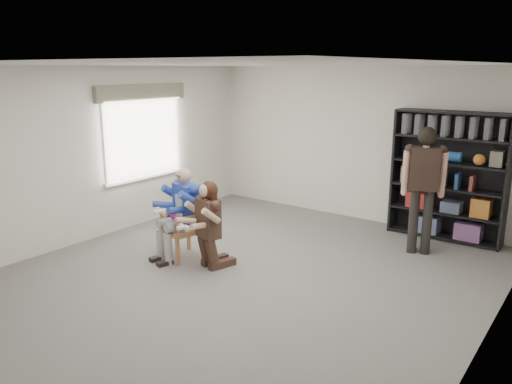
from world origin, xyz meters
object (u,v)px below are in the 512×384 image
Objects in this scene: seated_man at (182,213)px; bookshelf at (448,176)px; kneeling_woman at (206,226)px; standing_man at (423,192)px; armchair at (183,224)px.

bookshelf is (2.88, 3.18, 0.37)m from seated_man.
kneeling_woman is 0.65× the size of standing_man.
kneeling_woman is at bearing -154.42° from standing_man.
kneeling_woman is at bearing 4.35° from seated_man.
seated_man is at bearing -132.16° from bookshelf.
armchair is 0.77× the size of seated_man.
standing_man is (-0.10, -0.93, -0.09)m from bookshelf.
standing_man is at bearing 55.05° from armchair.
bookshelf reaches higher than armchair.
bookshelf is at bearing 62.22° from standing_man.
kneeling_woman is at bearing 4.35° from armchair.
bookshelf is at bearing 63.88° from armchair.
standing_man is at bearing 63.21° from kneeling_woman.
seated_man is 3.59m from standing_man.
bookshelf reaches higher than seated_man.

